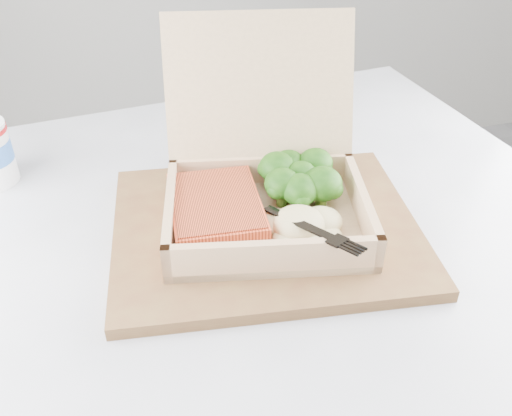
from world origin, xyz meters
name	(u,v)px	position (x,y,z in m)	size (l,w,h in m)	color
cafe_table	(265,361)	(-0.02, 0.60, 0.57)	(0.95, 0.95, 0.76)	black
serving_tray	(266,229)	(-0.01, 0.63, 0.77)	(0.37, 0.29, 0.02)	brown
takeout_container	(264,172)	(-0.01, 0.67, 0.83)	(0.29, 0.30, 0.22)	tan
salmon_fillet	(216,210)	(-0.07, 0.65, 0.80)	(0.10, 0.14, 0.03)	#FF6131
broccoli_pile	(301,181)	(0.04, 0.67, 0.81)	(0.11, 0.11, 0.04)	#326F18
mashed_potatoes	(299,224)	(0.01, 0.59, 0.81)	(0.10, 0.09, 0.03)	beige
plastic_fork	(285,215)	(0.00, 0.59, 0.82)	(0.08, 0.14, 0.02)	black
receipt	(238,147)	(0.01, 0.85, 0.76)	(0.08, 0.15, 0.00)	white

